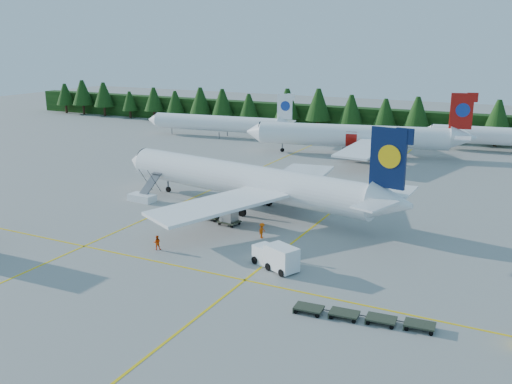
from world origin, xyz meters
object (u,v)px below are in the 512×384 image
at_px(airliner_navy, 239,180).
at_px(airstairs, 143,196).
at_px(airliner_red, 348,136).
at_px(service_truck, 275,256).

height_order(airliner_navy, airstairs, airliner_navy).
relative_size(airliner_red, service_truck, 7.60).
xyz_separation_m(airliner_navy, service_truck, (13.17, -16.76, -2.57)).
bearing_deg(airstairs, airliner_navy, 17.52).
xyz_separation_m(airstairs, service_truck, (26.68, -13.50, 0.50)).
height_order(airstairs, service_truck, airstairs).
distance_m(airliner_red, airstairs, 46.70).
height_order(airliner_red, airstairs, airliner_red).
bearing_deg(airliner_red, airstairs, -122.68).
bearing_deg(airliner_navy, airstairs, -157.13).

